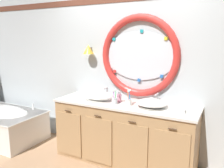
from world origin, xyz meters
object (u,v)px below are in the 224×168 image
(toothbrush_holder_left, at_px, (115,100))
(folded_hand_towel, at_px, (178,111))
(sink_basin_right, at_px, (152,103))
(toothbrush_holder_right, at_px, (129,101))
(sink_basin_left, at_px, (99,96))
(bathtub, at_px, (2,122))
(soap_dispenser, at_px, (119,98))

(toothbrush_holder_left, height_order, folded_hand_towel, toothbrush_holder_left)
(sink_basin_right, distance_m, toothbrush_holder_right, 0.31)
(toothbrush_holder_left, bearing_deg, sink_basin_left, 163.93)
(bathtub, height_order, soap_dispenser, soap_dispenser)
(folded_hand_towel, bearing_deg, soap_dispenser, 173.52)
(sink_basin_left, relative_size, toothbrush_holder_left, 2.05)
(sink_basin_left, bearing_deg, sink_basin_right, 0.00)
(toothbrush_holder_left, relative_size, toothbrush_holder_right, 0.97)
(sink_basin_left, bearing_deg, folded_hand_towel, -3.38)
(toothbrush_holder_left, xyz_separation_m, toothbrush_holder_right, (0.20, 0.03, 0.00))
(bathtub, relative_size, toothbrush_holder_right, 6.69)
(folded_hand_towel, bearing_deg, sink_basin_left, 176.62)
(toothbrush_holder_left, distance_m, toothbrush_holder_right, 0.20)
(sink_basin_left, xyz_separation_m, folded_hand_towel, (1.16, -0.07, -0.04))
(sink_basin_right, xyz_separation_m, toothbrush_holder_right, (-0.30, -0.06, -0.00))
(sink_basin_right, bearing_deg, bathtub, -174.47)
(sink_basin_left, distance_m, toothbrush_holder_left, 0.32)
(toothbrush_holder_left, distance_m, folded_hand_towel, 0.86)
(soap_dispenser, distance_m, folded_hand_towel, 0.85)
(toothbrush_holder_left, bearing_deg, bathtub, -175.51)
(sink_basin_right, relative_size, folded_hand_towel, 2.38)
(bathtub, relative_size, folded_hand_towel, 8.82)
(toothbrush_holder_right, relative_size, folded_hand_towel, 1.32)
(sink_basin_left, height_order, toothbrush_holder_left, toothbrush_holder_left)
(bathtub, xyz_separation_m, sink_basin_right, (2.66, 0.26, 0.63))
(toothbrush_holder_left, bearing_deg, toothbrush_holder_right, 9.43)
(sink_basin_left, relative_size, toothbrush_holder_right, 2.00)
(toothbrush_holder_right, distance_m, folded_hand_towel, 0.66)
(toothbrush_holder_right, bearing_deg, folded_hand_towel, -1.14)
(sink_basin_left, bearing_deg, soap_dispenser, 4.80)
(sink_basin_right, xyz_separation_m, soap_dispenser, (-0.48, 0.03, 0.01))
(sink_basin_right, bearing_deg, sink_basin_left, 180.00)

